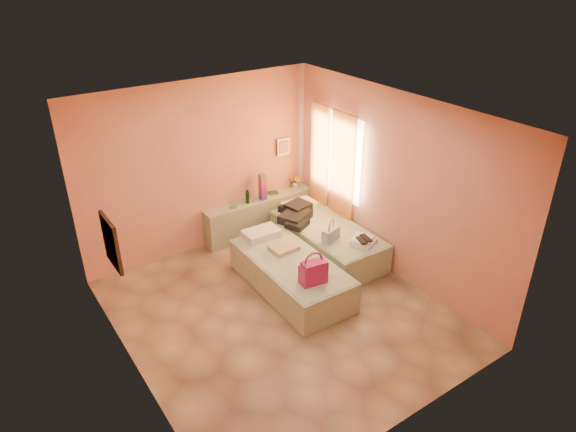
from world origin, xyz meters
The scene contains 16 objects.
ground centered at (0.00, 0.00, 0.00)m, with size 4.50×4.50×0.00m, color tan.
room_walls centered at (0.21, 0.57, 1.79)m, with size 4.02×4.51×2.81m.
headboard_ledge centered at (0.98, 2.10, 0.33)m, with size 2.05×0.30×0.65m, color #9CA587.
bed_left centered at (0.45, 0.40, 0.25)m, with size 0.90×2.00×0.50m, color #B7CCA4.
bed_right centered at (1.50, 0.86, 0.25)m, with size 0.90×2.00×0.50m, color #B7CCA4.
water_bottle centered at (0.73, 2.09, 0.76)m, with size 0.06×0.06×0.23m, color #143719.
rainbow_box centered at (1.02, 2.08, 0.88)m, with size 0.10×0.10×0.46m, color #A41455.
small_dish centered at (0.45, 2.08, 0.66)m, with size 0.12×0.12×0.03m, color #4C8D6F.
green_book centered at (1.29, 2.17, 0.66)m, with size 0.17×0.12×0.03m, color #224026.
flower_vase centered at (1.77, 2.17, 0.78)m, with size 0.20×0.20×0.25m, color silver.
magenta_handbag centered at (0.38, -0.22, 0.67)m, with size 0.35×0.20×0.33m, color #A41455.
khaki_garment centered at (0.52, 0.69, 0.53)m, with size 0.39×0.31×0.07m, color tan.
clothes_pile centered at (1.25, 1.36, 0.59)m, with size 0.57×0.57×0.17m, color black.
blue_handbag centered at (1.28, 0.52, 0.60)m, with size 0.32×0.14×0.20m, color #3A5C8C.
towel_stack centered at (1.62, 0.15, 0.55)m, with size 0.35×0.30×0.10m, color white.
sandal_pair centered at (1.58, 0.10, 0.61)m, with size 0.17×0.23×0.02m, color black.
Camera 1 is at (-3.12, -4.71, 4.49)m, focal length 32.00 mm.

